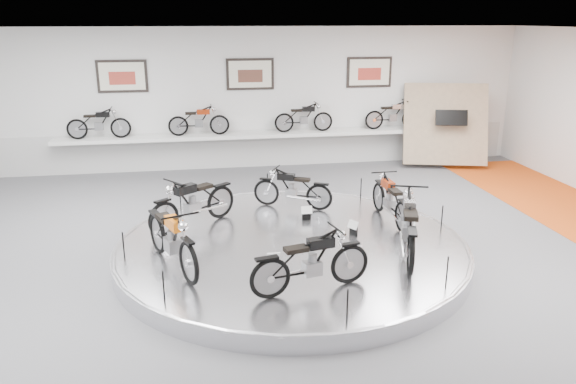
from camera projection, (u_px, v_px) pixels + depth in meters
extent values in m
plane|color=#535355|center=(295.00, 264.00, 10.08)|extent=(16.00, 16.00, 0.00)
plane|color=white|center=(296.00, 33.00, 8.89)|extent=(16.00, 16.00, 0.00)
plane|color=silver|center=(251.00, 99.00, 16.07)|extent=(16.00, 0.00, 16.00)
cube|color=#BCBCBA|center=(252.00, 148.00, 16.48)|extent=(15.68, 0.04, 1.10)
cylinder|color=silver|center=(292.00, 249.00, 10.32)|extent=(6.40, 6.40, 0.30)
torus|color=#B2B2BA|center=(292.00, 243.00, 10.28)|extent=(6.40, 6.40, 0.10)
cube|color=silver|center=(252.00, 135.00, 16.08)|extent=(11.00, 0.55, 0.10)
cube|color=silver|center=(122.00, 76.00, 15.25)|extent=(1.35, 0.06, 0.88)
cube|color=silver|center=(250.00, 74.00, 15.82)|extent=(1.35, 0.06, 0.88)
cube|color=silver|center=(369.00, 72.00, 16.39)|extent=(1.35, 0.06, 0.88)
cube|color=tan|center=(445.00, 124.00, 16.36)|extent=(2.56, 1.52, 2.30)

